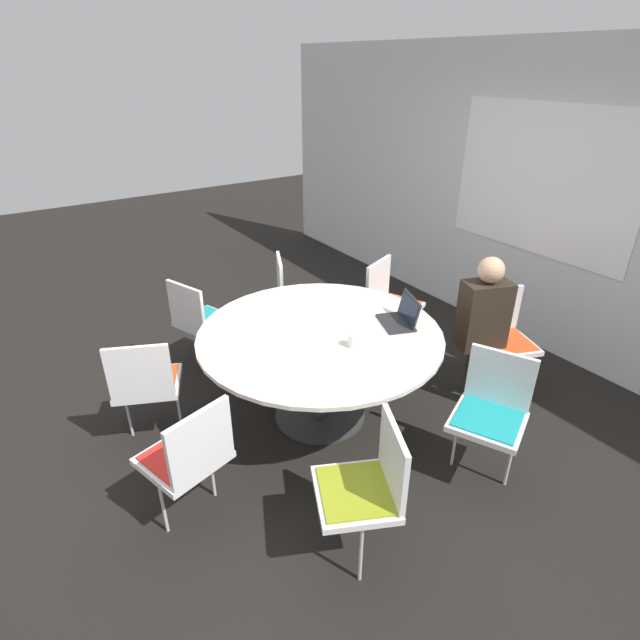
% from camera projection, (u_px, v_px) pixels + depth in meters
% --- Properties ---
extents(ground_plane, '(16.00, 16.00, 0.00)m').
position_uv_depth(ground_plane, '(320.00, 415.00, 3.96)').
color(ground_plane, black).
extents(wall_back, '(8.00, 0.07, 2.70)m').
position_uv_depth(wall_back, '(539.00, 203.00, 4.53)').
color(wall_back, silver).
rests_on(wall_back, ground_plane).
extents(conference_table, '(1.78, 1.78, 0.75)m').
position_uv_depth(conference_table, '(320.00, 346.00, 3.67)').
color(conference_table, '#333333').
rests_on(conference_table, ground_plane).
extents(chair_0, '(0.55, 0.56, 0.87)m').
position_uv_depth(chair_0, '(502.00, 332.00, 4.09)').
color(chair_0, white).
rests_on(chair_0, ground_plane).
extents(chair_1, '(0.55, 0.56, 0.87)m').
position_uv_depth(chair_1, '(389.00, 298.00, 4.67)').
color(chair_1, white).
rests_on(chair_1, ground_plane).
extents(chair_2, '(0.58, 0.57, 0.87)m').
position_uv_depth(chair_2, '(294.00, 292.00, 4.80)').
color(chair_2, white).
rests_on(chair_2, ground_plane).
extents(chair_3, '(0.56, 0.54, 0.87)m').
position_uv_depth(chair_3, '(200.00, 317.00, 4.33)').
color(chair_3, white).
rests_on(chair_3, ground_plane).
extents(chair_4, '(0.56, 0.57, 0.87)m').
position_uv_depth(chair_4, '(146.00, 380.00, 3.47)').
color(chair_4, white).
rests_on(chair_4, ground_plane).
extents(chair_5, '(0.53, 0.54, 0.87)m').
position_uv_depth(chair_5, '(189.00, 453.00, 2.83)').
color(chair_5, white).
rests_on(chair_5, ground_plane).
extents(chair_6, '(0.58, 0.57, 0.87)m').
position_uv_depth(chair_6, '(368.00, 482.00, 2.64)').
color(chair_6, white).
rests_on(chair_6, ground_plane).
extents(chair_7, '(0.58, 0.57, 0.87)m').
position_uv_depth(chair_7, '(492.00, 407.00, 3.21)').
color(chair_7, white).
rests_on(chair_7, ground_plane).
extents(person_0, '(0.34, 0.41, 1.22)m').
position_uv_depth(person_0, '(484.00, 319.00, 3.88)').
color(person_0, '#2D2319').
rests_on(person_0, ground_plane).
extents(laptop, '(0.38, 0.33, 0.21)m').
position_uv_depth(laptop, '(401.00, 317.00, 3.71)').
color(laptop, '#232326').
rests_on(laptop, conference_table).
extents(coffee_cup, '(0.08, 0.08, 0.10)m').
position_uv_depth(coffee_cup, '(354.00, 340.00, 3.41)').
color(coffee_cup, white).
rests_on(coffee_cup, conference_table).
extents(handbag, '(0.36, 0.16, 0.28)m').
position_uv_depth(handbag, '(253.00, 329.00, 4.93)').
color(handbag, '#661E56').
rests_on(handbag, ground_plane).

